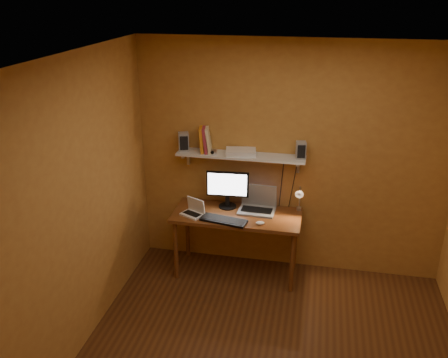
% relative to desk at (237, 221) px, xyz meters
% --- Properties ---
extents(room, '(3.44, 3.24, 2.64)m').
position_rel_desk_xyz_m(room, '(0.53, -1.28, 0.64)').
color(room, '#573116').
rests_on(room, ground).
extents(desk, '(1.40, 0.60, 0.75)m').
position_rel_desk_xyz_m(desk, '(0.00, 0.00, 0.00)').
color(desk, brown).
rests_on(desk, ground).
extents(wall_shelf, '(1.40, 0.25, 0.21)m').
position_rel_desk_xyz_m(wall_shelf, '(0.00, 0.19, 0.69)').
color(wall_shelf, silver).
rests_on(wall_shelf, room).
extents(monitor, '(0.47, 0.21, 0.42)m').
position_rel_desk_xyz_m(monitor, '(-0.14, 0.15, 0.32)').
color(monitor, black).
rests_on(monitor, desk).
extents(laptop, '(0.41, 0.30, 0.29)m').
position_rel_desk_xyz_m(laptop, '(0.21, 0.15, 0.16)').
color(laptop, gray).
rests_on(laptop, desk).
extents(netbook, '(0.28, 0.26, 0.18)m').
position_rel_desk_xyz_m(netbook, '(-0.46, -0.10, 0.14)').
color(netbook, white).
rests_on(netbook, desk).
extents(keyboard, '(0.52, 0.25, 0.03)m').
position_rel_desk_xyz_m(keyboard, '(-0.11, -0.20, 0.10)').
color(keyboard, black).
rests_on(keyboard, desk).
extents(mouse, '(0.10, 0.07, 0.03)m').
position_rel_desk_xyz_m(mouse, '(0.28, -0.19, 0.10)').
color(mouse, white).
rests_on(mouse, desk).
extents(desk_lamp, '(0.09, 0.23, 0.38)m').
position_rel_desk_xyz_m(desk_lamp, '(0.66, 0.13, 0.29)').
color(desk_lamp, silver).
rests_on(desk_lamp, desk).
extents(speaker_left, '(0.14, 0.14, 0.20)m').
position_rel_desk_xyz_m(speaker_left, '(-0.64, 0.20, 0.81)').
color(speaker_left, gray).
rests_on(speaker_left, wall_shelf).
extents(speaker_right, '(0.12, 0.12, 0.18)m').
position_rel_desk_xyz_m(speaker_right, '(0.64, 0.20, 0.80)').
color(speaker_right, gray).
rests_on(speaker_right, wall_shelf).
extents(books, '(0.17, 0.20, 0.28)m').
position_rel_desk_xyz_m(books, '(-0.39, 0.20, 0.85)').
color(books, orange).
rests_on(books, wall_shelf).
extents(shelf_camera, '(0.10, 0.06, 0.06)m').
position_rel_desk_xyz_m(shelf_camera, '(-0.30, 0.13, 0.74)').
color(shelf_camera, silver).
rests_on(shelf_camera, wall_shelf).
extents(router, '(0.36, 0.27, 0.05)m').
position_rel_desk_xyz_m(router, '(0.00, 0.20, 0.74)').
color(router, white).
rests_on(router, wall_shelf).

